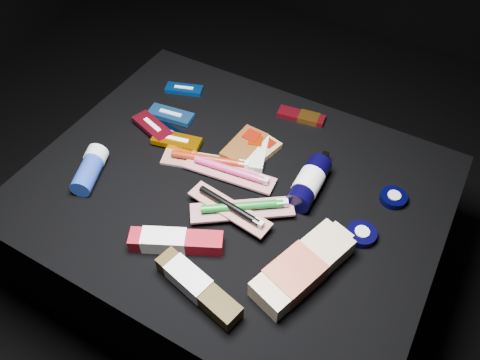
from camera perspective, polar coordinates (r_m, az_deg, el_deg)
The scene contains 22 objects.
ground at distance 1.46m, azimuth -0.72°, elevation -10.86°, with size 3.00×3.00×0.00m, color black.
cloth_table at distance 1.30m, azimuth -0.80°, elevation -6.43°, with size 0.98×0.78×0.40m, color black.
luna_bar_0 at distance 1.41m, azimuth -6.83°, elevation 10.94°, with size 0.11×0.07×0.01m.
luna_bar_1 at distance 1.32m, azimuth -8.43°, elevation 7.85°, with size 0.13×0.06×0.02m.
luna_bar_2 at distance 1.26m, azimuth -8.39°, elevation 5.61°, with size 0.11×0.05×0.01m.
luna_bar_3 at distance 1.23m, azimuth -7.73°, elevation 4.75°, with size 0.13×0.07×0.02m.
luna_bar_4 at distance 1.28m, azimuth -10.60°, elevation 6.40°, with size 0.14×0.08×0.02m.
clif_bar_0 at distance 1.22m, azimuth 0.69°, elevation 4.30°, with size 0.08×0.13×0.02m.
clif_bar_1 at distance 1.20m, azimuth 1.67°, elevation 3.58°, with size 0.10×0.14×0.02m.
clif_bar_2 at distance 1.21m, azimuth 2.82°, elevation 3.71°, with size 0.08×0.11×0.02m.
power_bar at distance 1.31m, azimuth 7.78°, elevation 7.65°, with size 0.13×0.06×0.02m.
lotion_bottle at distance 1.12m, azimuth 8.41°, elevation -0.30°, with size 0.06×0.19×0.06m.
cream_tin_upper at distance 1.16m, azimuth 18.19°, elevation -2.06°, with size 0.06×0.06×0.02m.
cream_tin_lower at distance 1.07m, azimuth 14.59°, elevation -6.39°, with size 0.07×0.07×0.02m.
bodywash_bottle at distance 0.98m, azimuth 7.50°, elevation -10.71°, with size 0.15×0.26×0.05m.
deodorant_stick at distance 1.19m, azimuth -17.83°, elevation 1.26°, with size 0.09×0.14×0.05m.
toothbrush_pack_0 at distance 1.18m, azimuth -3.75°, elevation 2.30°, with size 0.24×0.12×0.03m.
toothbrush_pack_1 at distance 1.14m, azimuth -1.17°, elevation 1.00°, with size 0.24×0.08×0.03m.
toothbrush_pack_2 at distance 1.06m, azimuth 0.45°, elevation -3.44°, with size 0.22×0.18×0.03m.
toothbrush_pack_3 at distance 1.06m, azimuth -1.17°, elevation -3.42°, with size 0.21×0.07×0.02m.
toothpaste_carton_red at distance 1.03m, azimuth -8.28°, elevation -7.39°, with size 0.20×0.13×0.04m.
toothpaste_carton_green at distance 0.96m, azimuth -5.53°, elevation -12.56°, with size 0.21×0.09×0.04m.
Camera 1 is at (0.38, -0.63, 1.27)m, focal length 35.00 mm.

